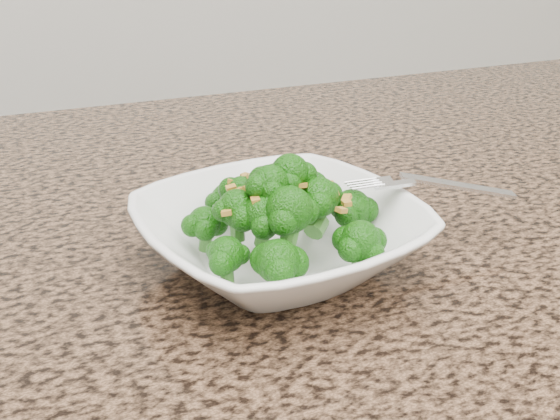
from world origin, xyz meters
name	(u,v)px	position (x,y,z in m)	size (l,w,h in m)	color
granite_counter	(221,293)	(0.00, 0.30, 0.89)	(1.64, 1.04, 0.03)	brown
bowl	(280,237)	(0.05, 0.30, 0.93)	(0.22, 0.22, 0.05)	white
broccoli_pile	(280,169)	(0.05, 0.30, 0.98)	(0.19, 0.19, 0.06)	#165D0A
garlic_topping	(280,125)	(0.05, 0.30, 1.02)	(0.11, 0.11, 0.01)	#B9872D
fork	(406,183)	(0.16, 0.29, 0.96)	(0.17, 0.03, 0.01)	silver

